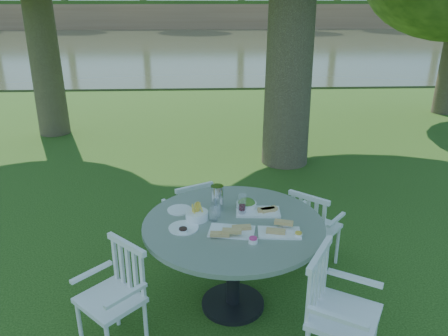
# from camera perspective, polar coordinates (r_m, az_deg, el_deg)

# --- Properties ---
(ground) EXTENTS (140.00, 140.00, 0.00)m
(ground) POSITION_cam_1_polar(r_m,az_deg,el_deg) (4.97, 0.12, -10.03)
(ground) COLOR #17380B
(ground) RESTS_ON ground
(table) EXTENTS (1.51, 1.51, 0.84)m
(table) POSITION_cam_1_polar(r_m,az_deg,el_deg) (3.73, 1.24, -9.07)
(table) COLOR black
(table) RESTS_ON ground
(chair_ne) EXTENTS (0.58, 0.58, 0.84)m
(chair_ne) POSITION_cam_1_polar(r_m,az_deg,el_deg) (4.43, 11.36, -7.25)
(chair_ne) COLOR white
(chair_ne) RESTS_ON ground
(chair_nw) EXTENTS (0.55, 0.53, 0.82)m
(chair_nw) POSITION_cam_1_polar(r_m,az_deg,el_deg) (4.62, -4.33, -5.78)
(chair_nw) COLOR white
(chair_nw) RESTS_ON ground
(chair_sw) EXTENTS (0.60, 0.60, 0.86)m
(chair_sw) POSITION_cam_1_polar(r_m,az_deg,el_deg) (3.56, -13.58, -14.98)
(chair_sw) COLOR white
(chair_sw) RESTS_ON ground
(chair_se) EXTENTS (0.64, 0.65, 0.96)m
(chair_se) POSITION_cam_1_polar(r_m,az_deg,el_deg) (3.31, 13.88, -16.91)
(chair_se) COLOR white
(chair_se) RESTS_ON ground
(tableware) EXTENTS (1.09, 0.72, 0.23)m
(tableware) POSITION_cam_1_polar(r_m,az_deg,el_deg) (3.71, 0.19, -5.83)
(tableware) COLOR white
(tableware) RESTS_ON table
(river) EXTENTS (100.00, 28.00, 0.12)m
(river) POSITION_cam_1_polar(r_m,az_deg,el_deg) (27.36, -2.49, 15.73)
(river) COLOR #333A22
(river) RESTS_ON ground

